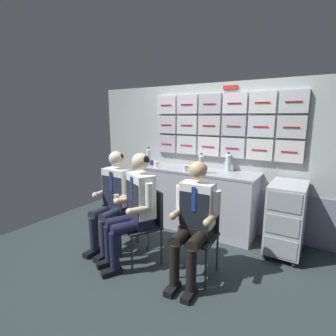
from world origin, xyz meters
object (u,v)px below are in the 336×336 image
at_px(water_bottle_blue_cap, 228,162).
at_px(snack_banana, 191,167).
at_px(paper_cup_tan, 151,162).
at_px(folding_chair_near_trolley, 200,226).
at_px(crew_member_left, 113,196).
at_px(crew_member_center, 134,204).
at_px(service_trolley, 286,217).
at_px(folding_chair_left, 122,205).
at_px(folding_chair_center, 148,217).
at_px(crew_member_near_trolley, 194,217).

distance_m(water_bottle_blue_cap, snack_banana, 0.56).
bearing_deg(paper_cup_tan, folding_chair_near_trolley, -36.20).
bearing_deg(crew_member_left, crew_member_center, -17.03).
relative_size(service_trolley, crew_member_center, 0.70).
bearing_deg(crew_member_center, folding_chair_left, 146.64).
bearing_deg(folding_chair_near_trolley, crew_member_center, -160.77).
bearing_deg(crew_member_left, snack_banana, 66.95).
distance_m(folding_chair_near_trolley, paper_cup_tan, 1.67).
distance_m(service_trolley, snack_banana, 1.47).
distance_m(folding_chair_left, folding_chair_center, 0.56).
bearing_deg(paper_cup_tan, snack_banana, 11.09).
distance_m(folding_chair_center, crew_member_near_trolley, 0.65).
bearing_deg(folding_chair_near_trolley, folding_chair_center, -170.69).
bearing_deg(crew_member_near_trolley, folding_chair_near_trolley, 93.39).
xyz_separation_m(service_trolley, water_bottle_blue_cap, (-0.84, 0.26, 0.55)).
relative_size(folding_chair_left, paper_cup_tan, 10.94).
bearing_deg(service_trolley, paper_cup_tan, 178.30).
distance_m(crew_member_near_trolley, snack_banana, 1.43).
height_order(water_bottle_blue_cap, paper_cup_tan, water_bottle_blue_cap).
bearing_deg(crew_member_center, paper_cup_tan, 117.17).
distance_m(crew_member_left, paper_cup_tan, 1.09).
xyz_separation_m(crew_member_near_trolley, water_bottle_blue_cap, (-0.11, 1.31, 0.36)).
xyz_separation_m(folding_chair_near_trolley, water_bottle_blue_cap, (-0.10, 1.15, 0.51)).
bearing_deg(crew_member_center, crew_member_left, 162.97).
bearing_deg(folding_chair_near_trolley, service_trolley, 50.41).
xyz_separation_m(crew_member_center, crew_member_near_trolley, (0.70, 0.08, -0.03)).
bearing_deg(paper_cup_tan, crew_member_near_trolley, -40.36).
xyz_separation_m(crew_member_left, folding_chair_center, (0.54, -0.00, -0.16)).
xyz_separation_m(water_bottle_blue_cap, paper_cup_tan, (-1.20, -0.20, -0.09)).
bearing_deg(paper_cup_tan, service_trolley, -1.70).
bearing_deg(service_trolley, crew_member_near_trolley, -124.63).
bearing_deg(folding_chair_center, paper_cup_tan, 123.14).
distance_m(crew_member_center, water_bottle_blue_cap, 1.54).
bearing_deg(crew_member_left, folding_chair_near_trolley, 4.90).
distance_m(service_trolley, folding_chair_center, 1.68).
relative_size(folding_chair_left, water_bottle_blue_cap, 3.14).
bearing_deg(folding_chair_near_trolley, snack_banana, 121.05).
bearing_deg(folding_chair_near_trolley, crew_member_left, -175.10).
xyz_separation_m(folding_chair_near_trolley, crew_member_near_trolley, (0.01, -0.16, 0.15)).
relative_size(crew_member_left, folding_chair_near_trolley, 1.48).
bearing_deg(paper_cup_tan, water_bottle_blue_cap, 9.21).
height_order(service_trolley, water_bottle_blue_cap, water_bottle_blue_cap).
bearing_deg(water_bottle_blue_cap, folding_chair_left, -134.05).
distance_m(folding_chair_left, crew_member_near_trolley, 1.19).
distance_m(folding_chair_center, folding_chair_near_trolley, 0.62).
height_order(crew_member_center, water_bottle_blue_cap, crew_member_center).
distance_m(paper_cup_tan, snack_banana, 0.67).
relative_size(service_trolley, folding_chair_left, 1.05).
xyz_separation_m(service_trolley, crew_member_near_trolley, (-0.73, -1.06, 0.20)).
bearing_deg(crew_member_center, snack_banana, 88.31).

